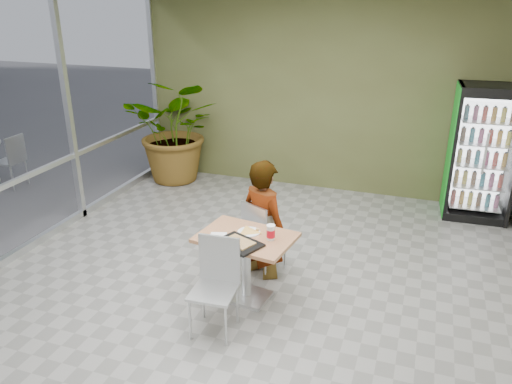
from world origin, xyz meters
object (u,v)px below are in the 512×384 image
chair_far (260,232)px  potted_plant (177,130)px  cafeteria_tray (239,244)px  soda_cup (271,233)px  dining_table (246,254)px  seated_woman (264,230)px  beverage_fridge (482,153)px  chair_near (217,277)px

chair_far → potted_plant: 3.46m
chair_far → cafeteria_tray: (0.04, -0.78, 0.24)m
soda_cup → cafeteria_tray: (-0.27, -0.22, -0.06)m
dining_table → potted_plant: potted_plant is taller
seated_woman → potted_plant: bearing=-20.4°
seated_woman → soda_cup: 0.71m
seated_woman → dining_table: bearing=115.9°
dining_table → beverage_fridge: (2.43, 3.15, 0.43)m
dining_table → chair_near: 0.56m
soda_cup → potted_plant: size_ratio=0.09×
seated_woman → cafeteria_tray: bearing=115.8°
dining_table → chair_near: (-0.10, -0.55, 0.02)m
seated_woman → soda_cup: (0.27, -0.59, 0.28)m
chair_near → soda_cup: (0.37, 0.55, 0.27)m
chair_near → beverage_fridge: bearing=51.7°
dining_table → cafeteria_tray: bearing=-90.2°
chair_far → seated_woman: (0.04, 0.03, 0.03)m
dining_table → soda_cup: size_ratio=6.58×
chair_far → cafeteria_tray: bearing=118.7°
chair_near → soda_cup: 0.72m
beverage_fridge → potted_plant: size_ratio=1.07×
seated_woman → potted_plant: 3.46m
cafeteria_tray → dining_table: bearing=89.8°
soda_cup → beverage_fridge: beverage_fridge is taller
potted_plant → cafeteria_tray: bearing=-53.9°
potted_plant → beverage_fridge: bearing=0.8°
chair_far → potted_plant: size_ratio=0.49×
beverage_fridge → potted_plant: 4.82m
dining_table → seated_woman: bearing=90.3°
dining_table → chair_near: chair_near is taller
beverage_fridge → chair_near: bearing=-127.1°
dining_table → chair_far: (-0.04, 0.56, -0.02)m
dining_table → potted_plant: 3.92m
dining_table → soda_cup: bearing=1.8°
chair_near → soda_cup: size_ratio=5.89×
potted_plant → chair_far: bearing=-46.9°
soda_cup → chair_far: bearing=119.1°
beverage_fridge → cafeteria_tray: bearing=-128.6°
seated_woman → cafeteria_tray: 0.84m
chair_far → soda_cup: 0.71m
chair_near → potted_plant: bearing=118.5°
chair_far → potted_plant: (-2.35, 2.51, 0.38)m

